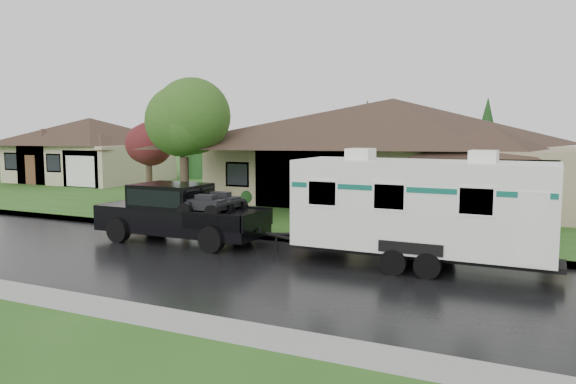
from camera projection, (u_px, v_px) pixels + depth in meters
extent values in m
plane|color=#29531A|center=(224.00, 249.00, 19.23)|extent=(140.00, 140.00, 0.00)
cube|color=black|center=(190.00, 261.00, 17.44)|extent=(140.00, 8.00, 0.01)
cube|color=gray|center=(256.00, 236.00, 21.24)|extent=(140.00, 0.50, 0.15)
cube|color=#29531A|center=(362.00, 199.00, 32.66)|extent=(140.00, 26.00, 0.15)
cube|color=gray|center=(392.00, 174.00, 30.72)|extent=(18.00, 10.00, 3.00)
pyramid|color=#34241C|center=(393.00, 98.00, 30.27)|extent=(19.44, 10.80, 2.60)
cube|color=gray|center=(489.00, 186.00, 25.73)|extent=(5.76, 4.00, 2.70)
cube|color=tan|center=(91.00, 163.00, 42.86)|extent=(10.00, 8.00, 2.80)
pyramid|color=#34241C|center=(89.00, 118.00, 42.49)|extent=(10.80, 8.64, 2.00)
cube|color=tan|center=(102.00, 167.00, 39.80)|extent=(3.20, 4.00, 2.52)
cylinder|color=#382B1E|center=(185.00, 185.00, 26.49)|extent=(0.41, 0.41, 2.66)
sphere|color=#3B6B22|center=(183.00, 123.00, 26.17)|extent=(3.67, 3.67, 3.67)
cylinder|color=#382B1E|center=(149.00, 182.00, 31.70)|extent=(0.34, 0.34, 1.93)
sphere|color=maroon|center=(148.00, 145.00, 31.46)|extent=(2.67, 2.67, 2.67)
sphere|color=#143814|center=(249.00, 195.00, 29.34)|extent=(1.00, 1.00, 1.00)
sphere|color=#143814|center=(304.00, 199.00, 27.98)|extent=(1.00, 1.00, 1.00)
sphere|color=#143814|center=(365.00, 202.00, 26.63)|extent=(1.00, 1.00, 1.00)
sphere|color=#143814|center=(432.00, 206.00, 25.27)|extent=(1.00, 1.00, 1.00)
sphere|color=#143814|center=(506.00, 210.00, 23.91)|extent=(1.00, 1.00, 1.00)
cube|color=black|center=(181.00, 220.00, 20.38)|extent=(6.34, 2.11, 0.91)
cube|color=black|center=(131.00, 208.00, 21.35)|extent=(1.69, 2.06, 0.37)
cube|color=black|center=(171.00, 197.00, 20.47)|extent=(2.54, 1.99, 0.95)
cube|color=black|center=(171.00, 195.00, 20.47)|extent=(2.32, 2.03, 0.58)
cube|color=black|center=(228.00, 218.00, 19.49)|extent=(2.32, 2.01, 0.06)
cylinder|color=black|center=(119.00, 230.00, 20.36)|extent=(0.89, 0.34, 0.89)
cylinder|color=black|center=(155.00, 222.00, 22.21)|extent=(0.89, 0.34, 0.89)
cylinder|color=black|center=(212.00, 240.00, 18.63)|extent=(0.89, 0.34, 0.89)
cylinder|color=black|center=(243.00, 230.00, 20.49)|extent=(0.89, 0.34, 0.89)
cube|color=white|center=(421.00, 205.00, 16.52)|extent=(7.39, 2.54, 2.59)
cube|color=black|center=(420.00, 253.00, 16.68)|extent=(7.82, 1.27, 0.15)
cube|color=#0C564A|center=(422.00, 186.00, 16.45)|extent=(7.25, 2.56, 0.15)
cube|color=white|center=(360.00, 154.00, 17.17)|extent=(0.74, 0.85, 0.34)
cube|color=white|center=(484.00, 156.00, 15.63)|extent=(0.74, 0.85, 0.34)
cylinder|color=black|center=(393.00, 262.00, 15.77)|extent=(0.74, 0.25, 0.74)
cylinder|color=black|center=(414.00, 246.00, 18.01)|extent=(0.74, 0.25, 0.74)
cylinder|color=black|center=(427.00, 266.00, 15.36)|extent=(0.74, 0.25, 0.74)
cylinder|color=black|center=(444.00, 248.00, 17.60)|extent=(0.74, 0.25, 0.74)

